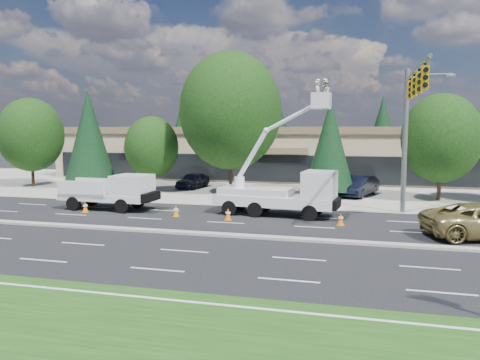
# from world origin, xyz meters

# --- Properties ---
(ground) EXTENTS (140.00, 140.00, 0.00)m
(ground) POSITION_xyz_m (0.00, 0.00, 0.00)
(ground) COLOR black
(ground) RESTS_ON ground
(concrete_apron) EXTENTS (140.00, 22.00, 0.01)m
(concrete_apron) POSITION_xyz_m (0.00, 20.00, 0.01)
(concrete_apron) COLOR gray
(concrete_apron) RESTS_ON ground
(grass_verge) EXTENTS (140.00, 10.00, 0.01)m
(grass_verge) POSITION_xyz_m (0.00, -13.00, 0.01)
(grass_verge) COLOR #1A4012
(grass_verge) RESTS_ON ground
(road_median) EXTENTS (120.00, 0.55, 0.12)m
(road_median) POSITION_xyz_m (0.00, 0.00, 0.06)
(road_median) COLOR gray
(road_median) RESTS_ON ground
(strip_mall) EXTENTS (50.40, 15.40, 5.50)m
(strip_mall) POSITION_xyz_m (0.00, 29.97, 2.83)
(strip_mall) COLOR tan
(strip_mall) RESTS_ON ground
(tree_front_a) EXTENTS (5.85, 5.85, 8.12)m
(tree_front_a) POSITION_xyz_m (-22.00, 15.00, 4.75)
(tree_front_a) COLOR #332114
(tree_front_a) RESTS_ON ground
(tree_front_b) EXTENTS (4.39, 4.39, 8.66)m
(tree_front_b) POSITION_xyz_m (-16.00, 15.00, 4.65)
(tree_front_b) COLOR #332114
(tree_front_b) RESTS_ON ground
(tree_front_c) EXTENTS (4.60, 4.60, 6.38)m
(tree_front_c) POSITION_xyz_m (-10.00, 15.00, 3.73)
(tree_front_c) COLOR #332114
(tree_front_c) RESTS_ON ground
(tree_front_d) EXTENTS (8.31, 8.31, 11.53)m
(tree_front_d) POSITION_xyz_m (-3.00, 15.00, 6.75)
(tree_front_d) COLOR #332114
(tree_front_d) RESTS_ON ground
(tree_front_e) EXTENTS (3.84, 3.84, 7.58)m
(tree_front_e) POSITION_xyz_m (5.00, 15.00, 4.06)
(tree_front_e) COLOR #332114
(tree_front_e) RESTS_ON ground
(tree_front_f) EXTENTS (5.69, 5.69, 7.89)m
(tree_front_f) POSITION_xyz_m (13.00, 15.00, 4.62)
(tree_front_f) COLOR #332114
(tree_front_f) RESTS_ON ground
(tree_back_a) EXTENTS (4.38, 4.38, 8.63)m
(tree_back_a) POSITION_xyz_m (-18.00, 42.00, 4.63)
(tree_back_a) COLOR #332114
(tree_back_a) RESTS_ON ground
(tree_back_b) EXTENTS (5.33, 5.33, 10.51)m
(tree_back_b) POSITION_xyz_m (-4.00, 42.00, 5.64)
(tree_back_b) COLOR #332114
(tree_back_b) RESTS_ON ground
(tree_back_c) EXTENTS (4.84, 4.84, 9.55)m
(tree_back_c) POSITION_xyz_m (10.00, 42.00, 5.12)
(tree_back_c) COLOR #332114
(tree_back_c) RESTS_ON ground
(signal_mast) EXTENTS (2.76, 10.16, 9.00)m
(signal_mast) POSITION_xyz_m (10.03, 7.04, 6.06)
(signal_mast) COLOR gray
(signal_mast) RESTS_ON ground
(utility_pickup) EXTENTS (6.15, 2.57, 2.33)m
(utility_pickup) POSITION_xyz_m (-8.42, 5.55, 0.96)
(utility_pickup) COLOR white
(utility_pickup) RESTS_ON ground
(bucket_truck) EXTENTS (8.08, 2.99, 8.19)m
(bucket_truck) POSITION_xyz_m (3.08, 6.12, 1.80)
(bucket_truck) COLOR white
(bucket_truck) RESTS_ON ground
(traffic_cone_a) EXTENTS (0.40, 0.40, 0.70)m
(traffic_cone_a) POSITION_xyz_m (-9.61, 4.19, 0.34)
(traffic_cone_a) COLOR orange
(traffic_cone_a) RESTS_ON ground
(traffic_cone_b) EXTENTS (0.40, 0.40, 0.70)m
(traffic_cone_b) POSITION_xyz_m (-3.44, 4.28, 0.34)
(traffic_cone_b) COLOR orange
(traffic_cone_b) RESTS_ON ground
(traffic_cone_c) EXTENTS (0.40, 0.40, 0.70)m
(traffic_cone_c) POSITION_xyz_m (-0.07, 4.01, 0.34)
(traffic_cone_c) COLOR orange
(traffic_cone_c) RESTS_ON ground
(traffic_cone_d) EXTENTS (0.40, 0.40, 0.70)m
(traffic_cone_d) POSITION_xyz_m (6.36, 4.11, 0.34)
(traffic_cone_d) COLOR orange
(traffic_cone_d) RESTS_ON ground
(parked_car_west) EXTENTS (2.18, 4.39, 1.44)m
(parked_car_west) POSITION_xyz_m (-7.23, 17.52, 0.72)
(parked_car_west) COLOR black
(parked_car_west) RESTS_ON ground
(parked_car_east) EXTENTS (3.26, 5.20, 1.62)m
(parked_car_east) POSITION_xyz_m (7.26, 16.00, 0.81)
(parked_car_east) COLOR black
(parked_car_east) RESTS_ON ground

